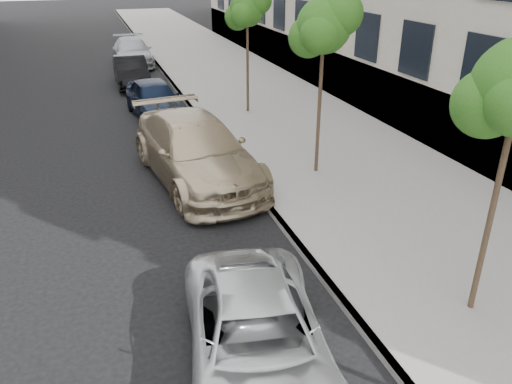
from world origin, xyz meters
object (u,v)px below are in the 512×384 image
minivan (257,339)px  sedan_rear (132,52)px  tree_far (248,9)px  sedan_blue (155,99)px  sedan_black (131,71)px  suv (196,150)px  tree_mid (325,26)px

minivan → sedan_rear: sedan_rear is taller
tree_far → sedan_blue: tree_far is taller
sedan_black → sedan_rear: (0.59, 5.27, 0.06)m
minivan → suv: bearing=94.4°
minivan → sedan_blue: bearing=97.9°
tree_mid → sedan_rear: tree_mid is taller
sedan_blue → sedan_rear: sedan_rear is taller
sedan_black → sedan_rear: sedan_rear is taller
tree_mid → minivan: (-4.01, -6.61, -3.50)m
sedan_blue → tree_mid: bearing=-69.5°
suv → sedan_blue: suv is taller
sedan_black → minivan: bearing=-90.2°
tree_far → sedan_rear: 12.63m
tree_mid → sedan_blue: size_ratio=1.14×
suv → sedan_rear: suv is taller
tree_mid → sedan_black: 13.99m
tree_mid → sedan_rear: (-3.33, 18.25, -3.37)m
sedan_black → sedan_blue: bearing=-86.5°
tree_far → minivan: (-4.01, -13.11, -3.36)m
suv → sedan_blue: size_ratio=1.41×
minivan → suv: size_ratio=0.74×
tree_mid → sedan_rear: size_ratio=0.94×
minivan → suv: suv is taller
tree_far → minivan: 14.12m
sedan_blue → suv: bearing=-93.4°
suv → sedan_black: bearing=85.5°
minivan → sedan_rear: size_ratio=0.86×
tree_far → minivan: size_ratio=1.05×
minivan → suv: 7.42m
tree_mid → tree_far: bearing=90.0°
sedan_rear → sedan_black: bearing=-95.5°
tree_mid → sedan_rear: 18.86m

